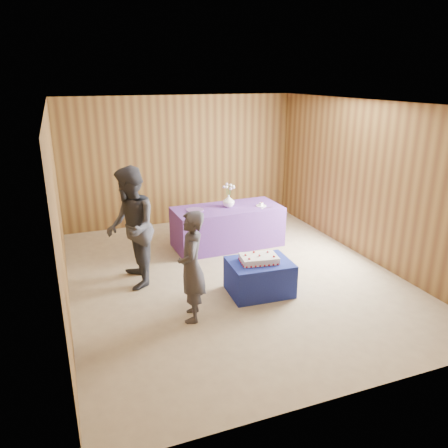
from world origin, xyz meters
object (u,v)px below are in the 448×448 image
sheet_cake (259,259)px  vase (229,201)px  cake_table (259,277)px  guest_right (131,228)px  serving_table (227,227)px  guest_left (192,267)px

sheet_cake → vase: (0.30, 2.00, 0.31)m
cake_table → sheet_cake: (-0.02, -0.01, 0.30)m
vase → guest_right: size_ratio=0.12×
serving_table → guest_left: (-1.38, -2.29, 0.37)m
vase → serving_table: bearing=-135.1°
cake_table → serving_table: serving_table is taller
guest_left → serving_table: bearing=166.0°
serving_table → guest_right: (-1.94, -1.03, 0.55)m
sheet_cake → vase: vase is taller
sheet_cake → serving_table: bearing=90.9°
cake_table → vase: vase is taller
serving_table → guest_right: 2.26m
guest_right → vase: bearing=121.1°
sheet_cake → guest_right: 1.95m
cake_table → vase: bearing=85.0°
cake_table → serving_table: size_ratio=0.45×
cake_table → guest_left: size_ratio=0.61×
sheet_cake → guest_left: bearing=-154.7°
cake_table → guest_left: (-1.13, -0.34, 0.49)m
serving_table → sheet_cake: (-0.26, -1.96, 0.17)m
serving_table → vase: (0.04, 0.04, 0.49)m
cake_table → sheet_cake: 0.30m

